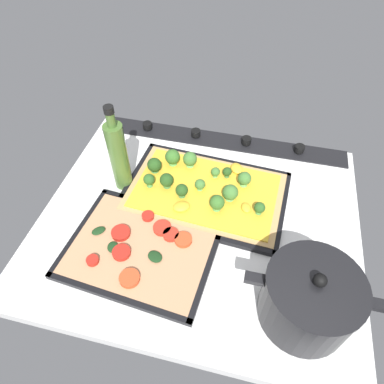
{
  "coord_description": "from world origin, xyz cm",
  "views": [
    {
      "loc": [
        -10.0,
        49.63,
        66.1
      ],
      "look_at": [
        2.2,
        -1.58,
        6.6
      ],
      "focal_mm": 32.03,
      "sensor_mm": 36.0,
      "label": 1
    }
  ],
  "objects_px": {
    "cooking_pot": "(309,299)",
    "oil_bottle": "(118,155)",
    "broccoli_pizza": "(202,187)",
    "baking_tray_back": "(141,249)",
    "veggie_pizza_back": "(141,247)",
    "baking_tray_front": "(205,194)"
  },
  "relations": [
    {
      "from": "broccoli_pizza",
      "to": "cooking_pot",
      "type": "distance_m",
      "value": 0.37
    },
    {
      "from": "veggie_pizza_back",
      "to": "cooking_pot",
      "type": "xyz_separation_m",
      "value": [
        -0.35,
        0.06,
        0.05
      ]
    },
    {
      "from": "veggie_pizza_back",
      "to": "oil_bottle",
      "type": "bearing_deg",
      "value": -58.91
    },
    {
      "from": "cooking_pot",
      "to": "oil_bottle",
      "type": "relative_size",
      "value": 1.02
    },
    {
      "from": "broccoli_pizza",
      "to": "cooking_pot",
      "type": "xyz_separation_m",
      "value": [
        -0.26,
        0.26,
        0.04
      ]
    },
    {
      "from": "veggie_pizza_back",
      "to": "cooking_pot",
      "type": "distance_m",
      "value": 0.36
    },
    {
      "from": "baking_tray_front",
      "to": "oil_bottle",
      "type": "bearing_deg",
      "value": 3.16
    },
    {
      "from": "veggie_pizza_back",
      "to": "cooking_pot",
      "type": "height_order",
      "value": "cooking_pot"
    },
    {
      "from": "cooking_pot",
      "to": "broccoli_pizza",
      "type": "bearing_deg",
      "value": -45.7
    },
    {
      "from": "broccoli_pizza",
      "to": "veggie_pizza_back",
      "type": "relative_size",
      "value": 1.25
    },
    {
      "from": "cooking_pot",
      "to": "oil_bottle",
      "type": "distance_m",
      "value": 0.52
    },
    {
      "from": "baking_tray_back",
      "to": "veggie_pizza_back",
      "type": "height_order",
      "value": "veggie_pizza_back"
    },
    {
      "from": "baking_tray_front",
      "to": "baking_tray_back",
      "type": "bearing_deg",
      "value": 61.97
    },
    {
      "from": "broccoli_pizza",
      "to": "cooking_pot",
      "type": "relative_size",
      "value": 1.62
    },
    {
      "from": "oil_bottle",
      "to": "broccoli_pizza",
      "type": "bearing_deg",
      "value": -175.35
    },
    {
      "from": "baking_tray_front",
      "to": "oil_bottle",
      "type": "xyz_separation_m",
      "value": [
        0.21,
        0.01,
        0.1
      ]
    },
    {
      "from": "baking_tray_back",
      "to": "cooking_pot",
      "type": "relative_size",
      "value": 1.4
    },
    {
      "from": "baking_tray_front",
      "to": "cooking_pot",
      "type": "bearing_deg",
      "value": 133.89
    },
    {
      "from": "broccoli_pizza",
      "to": "veggie_pizza_back",
      "type": "bearing_deg",
      "value": 64.39
    },
    {
      "from": "baking_tray_front",
      "to": "baking_tray_back",
      "type": "distance_m",
      "value": 0.22
    },
    {
      "from": "broccoli_pizza",
      "to": "cooking_pot",
      "type": "height_order",
      "value": "cooking_pot"
    },
    {
      "from": "broccoli_pizza",
      "to": "veggie_pizza_back",
      "type": "height_order",
      "value": "broccoli_pizza"
    }
  ]
}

